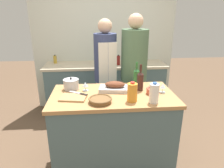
{
  "coord_description": "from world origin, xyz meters",
  "views": [
    {
      "loc": [
        -0.19,
        -2.05,
        1.79
      ],
      "look_at": [
        0.0,
        0.11,
        1.02
      ],
      "focal_mm": 32.0,
      "sensor_mm": 36.0,
      "label": 1
    }
  ],
  "objects": [
    {
      "name": "condiment_bottle_short",
      "position": [
        -0.03,
        1.47,
        1.02
      ],
      "size": [
        0.06,
        0.06,
        0.19
      ],
      "color": "#332D28",
      "rests_on": "back_counter"
    },
    {
      "name": "ground_plane",
      "position": [
        0.0,
        0.0,
        0.0
      ],
      "size": [
        12.0,
        12.0,
        0.0
      ],
      "primitive_type": "plane",
      "color": "brown"
    },
    {
      "name": "condiment_bottle_extra",
      "position": [
        0.22,
        1.35,
        1.01
      ],
      "size": [
        0.06,
        0.06,
        0.18
      ],
      "color": "maroon",
      "rests_on": "back_counter"
    },
    {
      "name": "condiment_bottle_tall",
      "position": [
        -0.91,
        1.58,
        1.0
      ],
      "size": [
        0.06,
        0.06,
        0.16
      ],
      "color": "#B28E2D",
      "rests_on": "back_counter"
    },
    {
      "name": "back_wall",
      "position": [
        0.0,
        1.79,
        1.27
      ],
      "size": [
        2.65,
        0.1,
        2.55
      ],
      "color": "silver",
      "rests_on": "ground_plane"
    },
    {
      "name": "roasting_pan",
      "position": [
        0.03,
        0.1,
        0.98
      ],
      "size": [
        0.38,
        0.26,
        0.11
      ],
      "color": "#BCBCC1",
      "rests_on": "kitchen_island"
    },
    {
      "name": "mixing_bowl",
      "position": [
        0.44,
        -0.03,
        0.98
      ],
      "size": [
        0.15,
        0.15,
        0.07
      ],
      "color": "#A84C38",
      "rests_on": "kitchen_island"
    },
    {
      "name": "wicker_basket",
      "position": [
        -0.15,
        -0.21,
        0.96
      ],
      "size": [
        0.24,
        0.24,
        0.05
      ],
      "color": "brown",
      "rests_on": "kitchen_island"
    },
    {
      "name": "wine_glass_left",
      "position": [
        0.57,
        -0.0,
        1.01
      ],
      "size": [
        0.07,
        0.07,
        0.11
      ],
      "color": "silver",
      "rests_on": "kitchen_island"
    },
    {
      "name": "kitchen_island",
      "position": [
        0.0,
        0.0,
        0.47
      ],
      "size": [
        1.38,
        0.74,
        0.94
      ],
      "color": "#4C666B",
      "rests_on": "ground_plane"
    },
    {
      "name": "person_cook_guest",
      "position": [
        0.38,
        0.72,
        0.99
      ],
      "size": [
        0.38,
        0.38,
        1.79
      ],
      "rotation": [
        0.0,
        0.0,
        0.34
      ],
      "color": "beige",
      "rests_on": "ground_plane"
    },
    {
      "name": "back_counter",
      "position": [
        0.0,
        1.44,
        0.47
      ],
      "size": [
        2.15,
        0.6,
        0.93
      ],
      "color": "#4C666B",
      "rests_on": "ground_plane"
    },
    {
      "name": "wine_bottle_dark",
      "position": [
        0.32,
        0.27,
        1.05
      ],
      "size": [
        0.07,
        0.07,
        0.3
      ],
      "color": "#28662D",
      "rests_on": "kitchen_island"
    },
    {
      "name": "juice_jug",
      "position": [
        0.18,
        -0.21,
        1.03
      ],
      "size": [
        0.1,
        0.1,
        0.21
      ],
      "color": "orange",
      "rests_on": "kitchen_island"
    },
    {
      "name": "wine_bottle_green",
      "position": [
        0.33,
        0.1,
        1.06
      ],
      "size": [
        0.07,
        0.07,
        0.31
      ],
      "color": "#381E19",
      "rests_on": "kitchen_island"
    },
    {
      "name": "wine_glass_right",
      "position": [
        -0.31,
        0.13,
        1.01
      ],
      "size": [
        0.07,
        0.07,
        0.11
      ],
      "color": "silver",
      "rests_on": "kitchen_island"
    },
    {
      "name": "stock_pot",
      "position": [
        -0.48,
        0.2,
        1.0
      ],
      "size": [
        0.18,
        0.18,
        0.15
      ],
      "color": "#B7B7BC",
      "rests_on": "kitchen_island"
    },
    {
      "name": "person_cook_aproned",
      "position": [
        -0.04,
        0.8,
        0.96
      ],
      "size": [
        0.33,
        0.35,
        1.73
      ],
      "rotation": [
        0.0,
        0.0,
        0.16
      ],
      "color": "beige",
      "rests_on": "ground_plane"
    },
    {
      "name": "milk_jug",
      "position": [
        0.39,
        -0.26,
        1.04
      ],
      "size": [
        0.1,
        0.1,
        0.22
      ],
      "color": "white",
      "rests_on": "kitchen_island"
    },
    {
      "name": "cutting_board",
      "position": [
        -0.43,
        -0.08,
        0.95
      ],
      "size": [
        0.3,
        0.25,
        0.02
      ],
      "color": "#AD7F51",
      "rests_on": "kitchen_island"
    },
    {
      "name": "knife_chef",
      "position": [
        -0.38,
        0.01,
        0.96
      ],
      "size": [
        0.21,
        0.16,
        0.01
      ],
      "color": "#B7B7BC",
      "rests_on": "cutting_board"
    }
  ]
}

